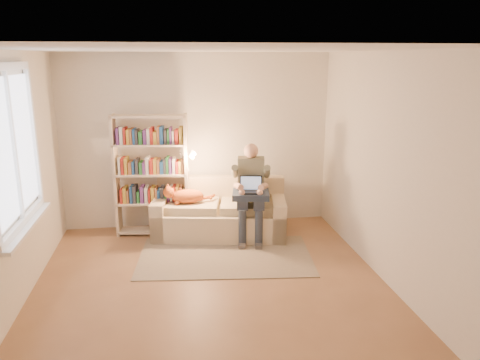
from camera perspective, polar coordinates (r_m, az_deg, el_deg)
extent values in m
plane|color=brown|center=(5.36, -3.36, -13.38)|extent=(4.50, 4.50, 0.00)
cube|color=white|center=(4.73, -3.84, 15.60)|extent=(4.00, 4.50, 0.02)
cube|color=silver|center=(5.12, -26.47, -0.69)|extent=(0.02, 4.50, 2.60)
cube|color=silver|center=(5.44, 17.91, 0.98)|extent=(0.02, 4.50, 2.60)
cube|color=silver|center=(7.08, -5.26, 4.72)|extent=(4.00, 0.02, 2.60)
cube|color=silver|center=(2.78, 0.75, -11.43)|extent=(4.00, 0.02, 2.60)
plane|color=white|center=(5.23, -25.95, 3.60)|extent=(0.00, 1.50, 1.50)
cube|color=white|center=(5.15, -26.85, 12.25)|extent=(0.05, 1.50, 0.08)
cube|color=white|center=(5.41, -24.91, -4.61)|extent=(0.05, 1.50, 0.08)
cube|color=white|center=(5.22, -25.85, 3.61)|extent=(0.04, 0.05, 1.50)
cube|color=white|center=(5.42, -24.45, -5.10)|extent=(0.12, 1.52, 0.04)
cube|color=beige|center=(6.86, -2.47, -5.11)|extent=(2.00, 1.17, 0.40)
cube|color=beige|center=(7.05, -2.33, -1.14)|extent=(1.89, 0.52, 0.41)
cube|color=beige|center=(6.94, -9.51, -4.33)|extent=(0.33, 0.87, 0.57)
cube|color=beige|center=(6.83, 4.67, -4.49)|extent=(0.33, 0.87, 0.57)
cube|color=#C7B991|center=(6.77, -6.11, -3.17)|extent=(0.89, 0.70, 0.11)
cube|color=#C7B991|center=(6.71, 1.10, -3.24)|extent=(0.89, 0.70, 0.11)
cube|color=slate|center=(6.66, 1.34, 0.62)|extent=(0.40, 0.27, 0.51)
sphere|color=tan|center=(6.56, 1.36, 3.58)|extent=(0.21, 0.21, 0.21)
cube|color=#2F3642|center=(6.51, 0.34, -2.53)|extent=(0.22, 0.44, 0.16)
cube|color=#2F3642|center=(6.51, 2.31, -2.54)|extent=(0.22, 0.44, 0.16)
cylinder|color=#2F3642|center=(6.42, 0.30, -5.88)|extent=(0.11, 0.11, 0.53)
cylinder|color=#2F3642|center=(6.42, 2.31, -5.89)|extent=(0.11, 0.11, 0.53)
ellipsoid|color=orange|center=(6.70, -6.17, -1.98)|extent=(0.49, 0.31, 0.20)
sphere|color=orange|center=(6.68, -8.44, -1.48)|extent=(0.16, 0.16, 0.16)
cylinder|color=orange|center=(6.73, -4.09, -2.20)|extent=(0.23, 0.08, 0.06)
cube|color=#242E3F|center=(6.47, 1.06, -1.78)|extent=(0.57, 0.49, 0.08)
cube|color=black|center=(6.42, 1.06, -1.44)|extent=(0.34, 0.27, 0.02)
cube|color=black|center=(6.49, 1.07, -0.34)|extent=(0.32, 0.12, 0.20)
plane|color=#8CA5CC|center=(6.49, 1.07, -0.34)|extent=(0.29, 0.12, 0.27)
cube|color=beige|center=(6.92, -14.88, 0.49)|extent=(0.07, 0.27, 1.76)
cube|color=beige|center=(6.76, -6.51, 0.57)|extent=(0.07, 0.27, 1.76)
cube|color=beige|center=(7.07, -10.42, -6.04)|extent=(1.07, 0.39, 0.03)
cube|color=beige|center=(6.93, -10.58, -2.72)|extent=(1.07, 0.39, 0.03)
cube|color=beige|center=(6.81, -10.75, 0.72)|extent=(1.07, 0.39, 0.03)
cube|color=beige|center=(6.72, -10.92, 4.27)|extent=(1.07, 0.39, 0.03)
cube|color=beige|center=(6.67, -11.09, 7.65)|extent=(1.07, 0.39, 0.03)
cube|color=#995933|center=(6.89, -10.63, -1.77)|extent=(0.91, 0.32, 0.21)
cube|color=#1E4C8C|center=(6.79, -10.80, 1.70)|extent=(0.91, 0.32, 0.21)
cube|color=#333338|center=(6.70, -10.97, 5.27)|extent=(0.91, 0.32, 0.21)
cylinder|color=beige|center=(6.75, -7.17, 1.04)|extent=(0.10, 0.10, 0.04)
cone|color=beige|center=(6.57, -6.00, 3.07)|extent=(0.13, 0.15, 0.15)
cube|color=gray|center=(6.19, -1.80, -9.27)|extent=(2.35, 1.54, 0.01)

